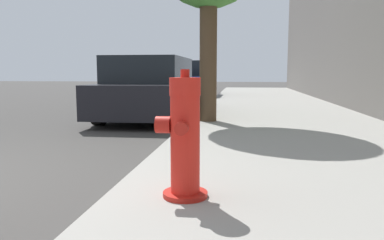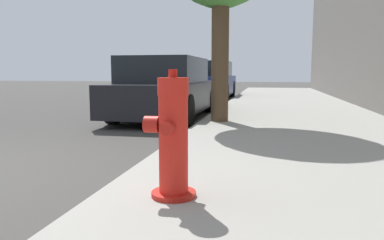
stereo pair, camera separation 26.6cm
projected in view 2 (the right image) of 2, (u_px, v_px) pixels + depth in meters
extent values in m
cube|color=#99968E|center=(343.00, 205.00, 2.72)|extent=(3.59, 40.00, 0.15)
cylinder|color=red|center=(174.00, 194.00, 2.70)|extent=(0.32, 0.32, 0.04)
cylinder|color=red|center=(173.00, 144.00, 2.66)|extent=(0.21, 0.21, 0.69)
cylinder|color=red|center=(173.00, 87.00, 2.60)|extent=(0.22, 0.22, 0.13)
cylinder|color=red|center=(173.00, 73.00, 2.59)|extent=(0.06, 0.06, 0.06)
cylinder|color=red|center=(168.00, 128.00, 2.49)|extent=(0.09, 0.09, 0.09)
cylinder|color=red|center=(178.00, 122.00, 2.78)|extent=(0.09, 0.09, 0.09)
cylinder|color=red|center=(152.00, 124.00, 2.67)|extent=(0.10, 0.12, 0.12)
cube|color=black|center=(168.00, 96.00, 8.65)|extent=(1.67, 4.41, 0.64)
cube|color=black|center=(165.00, 70.00, 8.41)|extent=(1.54, 2.43, 0.56)
cylinder|color=black|center=(154.00, 99.00, 10.16)|extent=(0.20, 0.63, 0.63)
cylinder|color=black|center=(209.00, 100.00, 9.85)|extent=(0.20, 0.63, 0.63)
cylinder|color=black|center=(113.00, 109.00, 7.50)|extent=(0.20, 0.63, 0.63)
cylinder|color=black|center=(187.00, 110.00, 7.20)|extent=(0.20, 0.63, 0.63)
cube|color=navy|center=(210.00, 85.00, 15.13)|extent=(1.71, 4.15, 0.72)
cube|color=black|center=(209.00, 69.00, 14.89)|extent=(1.57, 2.29, 0.58)
cylinder|color=black|center=(197.00, 89.00, 16.56)|extent=(0.20, 0.66, 0.66)
cylinder|color=black|center=(232.00, 89.00, 16.25)|extent=(0.20, 0.66, 0.66)
cylinder|color=black|center=(184.00, 92.00, 14.06)|extent=(0.20, 0.66, 0.66)
cylinder|color=black|center=(225.00, 92.00, 13.75)|extent=(0.20, 0.66, 0.66)
cylinder|color=brown|center=(220.00, 56.00, 6.76)|extent=(0.31, 0.31, 2.38)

